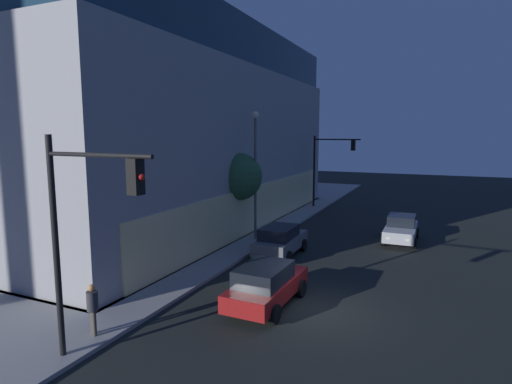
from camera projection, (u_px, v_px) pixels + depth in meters
name	position (u px, v px, depth m)	size (l,w,h in m)	color
ground_plane	(318.00, 311.00, 15.76)	(120.00, 120.00, 0.00)	black
modern_building	(94.00, 130.00, 34.20)	(30.87, 30.38, 14.22)	#4C4C51
traffic_light_near_corner	(81.00, 218.00, 11.24)	(0.46, 3.82, 6.52)	black
traffic_light_far_corner	(328.00, 159.00, 36.85)	(0.52, 4.22, 6.42)	black
street_lamp_sidewalk	(255.00, 160.00, 25.47)	(0.44, 0.44, 7.92)	#575757
sidewalk_tree	(239.00, 177.00, 25.91)	(2.98, 2.98, 5.39)	#483D1E
pedestrian_waiting	(93.00, 305.00, 13.43)	(0.36, 0.36, 1.72)	#4C473D
car_red	(266.00, 284.00, 16.11)	(4.56, 2.15, 1.70)	maroon
car_grey	(280.00, 240.00, 22.85)	(4.35, 2.09, 1.69)	slate
car_silver	(401.00, 229.00, 25.91)	(4.43, 2.04, 1.63)	#B7BABF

